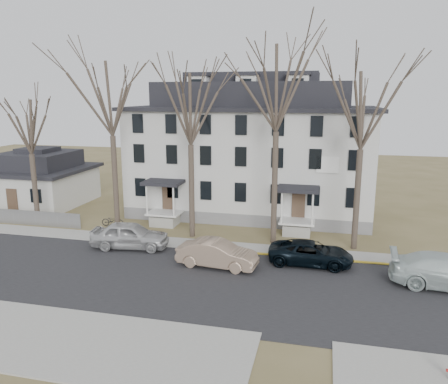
% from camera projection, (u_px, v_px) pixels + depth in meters
% --- Properties ---
extents(ground, '(120.00, 120.00, 0.00)m').
position_uv_depth(ground, '(230.00, 303.00, 21.89)').
color(ground, olive).
rests_on(ground, ground).
extents(main_road, '(120.00, 10.00, 0.04)m').
position_uv_depth(main_road, '(238.00, 287.00, 23.79)').
color(main_road, '#27272A').
rests_on(main_road, ground).
extents(far_sidewalk, '(120.00, 2.00, 0.08)m').
position_uv_depth(far_sidewalk, '(255.00, 250.00, 29.49)').
color(far_sidewalk, '#A09F97').
rests_on(far_sidewalk, ground).
extents(near_sidewalk_left, '(20.00, 5.00, 0.08)m').
position_uv_depth(near_sidewalk_left, '(25.00, 336.00, 18.92)').
color(near_sidewalk_left, '#A09F97').
rests_on(near_sidewalk_left, ground).
extents(yellow_curb, '(14.00, 0.25, 0.06)m').
position_uv_depth(yellow_curb, '(331.00, 261.00, 27.52)').
color(yellow_curb, gold).
rests_on(yellow_curb, ground).
extents(boarding_house, '(20.80, 12.36, 12.05)m').
position_uv_depth(boarding_house, '(252.00, 151.00, 38.22)').
color(boarding_house, slate).
rests_on(boarding_house, ground).
extents(small_house, '(8.70, 8.70, 5.00)m').
position_uv_depth(small_house, '(41.00, 181.00, 41.51)').
color(small_house, silver).
rests_on(small_house, ground).
extents(fence, '(14.00, 0.06, 1.20)m').
position_uv_depth(fence, '(4.00, 223.00, 35.60)').
color(fence, gray).
rests_on(fence, ground).
extents(tree_far_left, '(8.40, 8.40, 13.72)m').
position_uv_depth(tree_far_left, '(110.00, 93.00, 31.40)').
color(tree_far_left, '#473B31').
rests_on(tree_far_left, ground).
extents(tree_mid_left, '(7.80, 7.80, 12.74)m').
position_uv_depth(tree_mid_left, '(190.00, 104.00, 30.22)').
color(tree_mid_left, '#473B31').
rests_on(tree_mid_left, ground).
extents(tree_center, '(9.00, 9.00, 14.70)m').
position_uv_depth(tree_center, '(277.00, 81.00, 28.56)').
color(tree_center, '#473B31').
rests_on(tree_center, ground).
extents(tree_mid_right, '(7.80, 7.80, 12.74)m').
position_uv_depth(tree_mid_right, '(363.00, 105.00, 27.66)').
color(tree_mid_right, '#473B31').
rests_on(tree_mid_right, ground).
extents(tree_bungalow, '(6.60, 6.60, 10.78)m').
position_uv_depth(tree_bungalow, '(29.00, 123.00, 33.45)').
color(tree_bungalow, '#473B31').
rests_on(tree_bungalow, ground).
extents(car_silver, '(5.47, 2.76, 1.79)m').
position_uv_depth(car_silver, '(130.00, 236.00, 29.56)').
color(car_silver, silver).
rests_on(car_silver, ground).
extents(car_tan, '(5.02, 2.17, 1.61)m').
position_uv_depth(car_tan, '(217.00, 254.00, 26.36)').
color(car_tan, gray).
rests_on(car_tan, ground).
extents(car_navy, '(5.15, 2.45, 1.42)m').
position_uv_depth(car_navy, '(311.00, 254.00, 26.74)').
color(car_navy, black).
rests_on(car_navy, ground).
extents(bicycle_left, '(1.82, 0.76, 0.93)m').
position_uv_depth(bicycle_left, '(113.00, 221.00, 34.52)').
color(bicycle_left, black).
rests_on(bicycle_left, ground).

